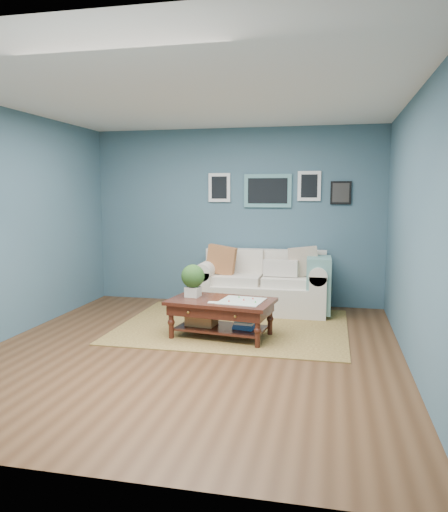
# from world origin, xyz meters

# --- Properties ---
(room_shell) EXTENTS (5.00, 5.02, 2.70)m
(room_shell) POSITION_xyz_m (0.01, 0.06, 1.36)
(room_shell) COLOR brown
(room_shell) RESTS_ON ground
(area_rug) EXTENTS (2.88, 2.31, 0.01)m
(area_rug) POSITION_xyz_m (0.25, 1.08, 0.01)
(area_rug) COLOR brown
(area_rug) RESTS_ON ground
(loveseat) EXTENTS (1.90, 0.86, 0.98)m
(loveseat) POSITION_xyz_m (0.58, 2.03, 0.40)
(loveseat) COLOR #F2E4CF
(loveseat) RESTS_ON ground
(coffee_table) EXTENTS (1.30, 0.86, 0.85)m
(coffee_table) POSITION_xyz_m (0.14, 0.58, 0.38)
(coffee_table) COLOR #33150D
(coffee_table) RESTS_ON ground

